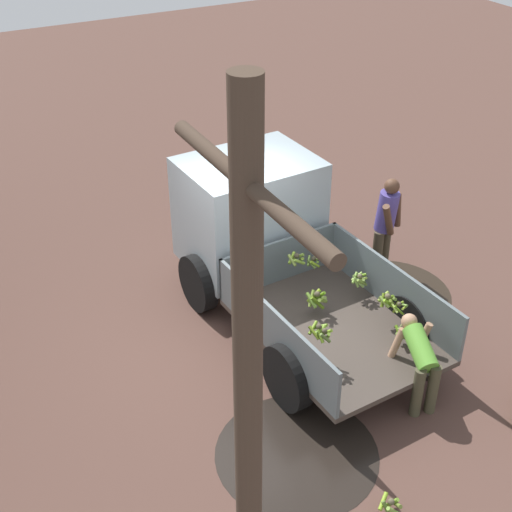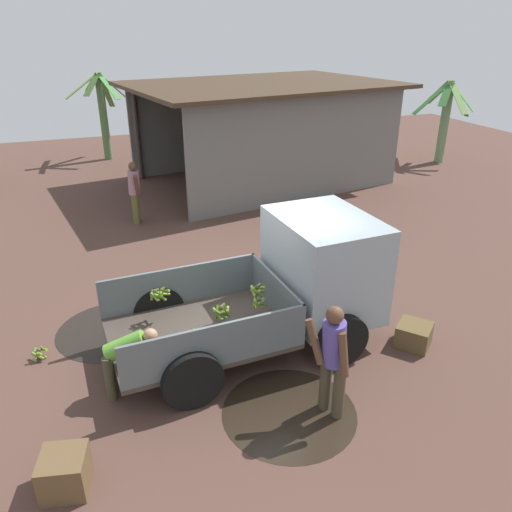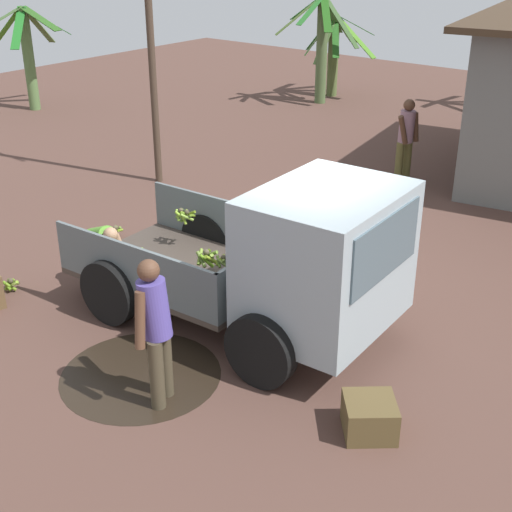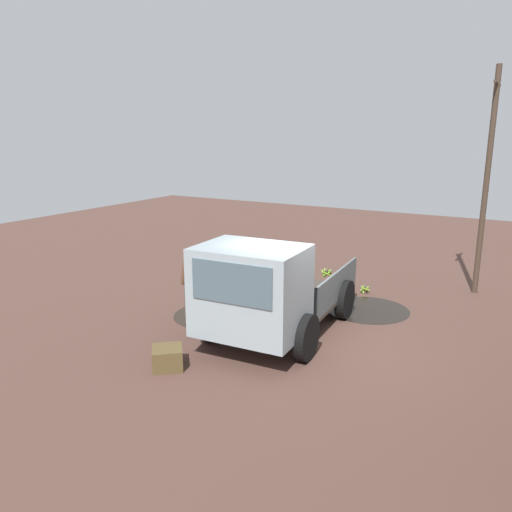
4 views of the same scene
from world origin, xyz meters
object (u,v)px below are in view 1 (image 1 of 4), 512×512
at_px(banana_bunch_on_ground_1, 391,505).
at_px(wooden_crate_1, 266,221).
at_px(person_worker_loading, 419,359).
at_px(cargo_truck, 263,232).
at_px(person_foreground_visitor, 386,223).

bearing_deg(banana_bunch_on_ground_1, wooden_crate_1, -16.37).
relative_size(person_worker_loading, banana_bunch_on_ground_1, 4.07).
distance_m(cargo_truck, person_worker_loading, 3.12).
distance_m(person_foreground_visitor, person_worker_loading, 2.93).
height_order(cargo_truck, wooden_crate_1, cargo_truck).
distance_m(cargo_truck, wooden_crate_1, 2.14).
bearing_deg(banana_bunch_on_ground_1, person_worker_loading, -46.62).
distance_m(person_foreground_visitor, wooden_crate_1, 2.46).
xyz_separation_m(person_foreground_visitor, banana_bunch_on_ground_1, (-3.85, 2.73, -0.84)).
xyz_separation_m(banana_bunch_on_ground_1, wooden_crate_1, (5.97, -1.75, 0.07)).
bearing_deg(banana_bunch_on_ground_1, cargo_truck, -10.05).
relative_size(person_foreground_visitor, banana_bunch_on_ground_1, 6.48).
relative_size(person_foreground_visitor, person_worker_loading, 1.59).
bearing_deg(person_worker_loading, wooden_crate_1, 8.40).
distance_m(person_foreground_visitor, banana_bunch_on_ground_1, 4.79).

